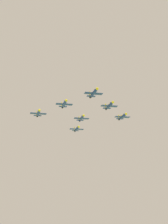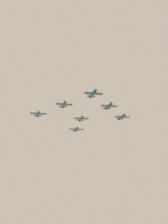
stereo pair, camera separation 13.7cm
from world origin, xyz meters
The scene contains 7 objects.
jet_lead centered at (-12.53, -10.04, 126.94)m, with size 14.46×9.56×3.20m.
jet_left_wingman centered at (-30.90, -4.01, 125.51)m, with size 14.57×9.59×3.21m.
jet_right_wingman centered at (-21.45, -27.20, 124.89)m, with size 14.19×9.36×3.13m.
jet_left_outer centered at (-49.27, 2.03, 123.75)m, with size 14.55×9.57×3.20m.
jet_right_outer centered at (-30.37, -44.36, 122.96)m, with size 14.45×9.54×3.19m.
jet_slot_rear centered at (-39.82, -21.16, 121.46)m, with size 13.94×9.14×3.05m.
jet_trailing centered at (-53.46, -26.72, 118.27)m, with size 13.76×9.07×3.03m.
Camera 2 is at (136.69, 11.40, 74.76)m, focal length 51.30 mm.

